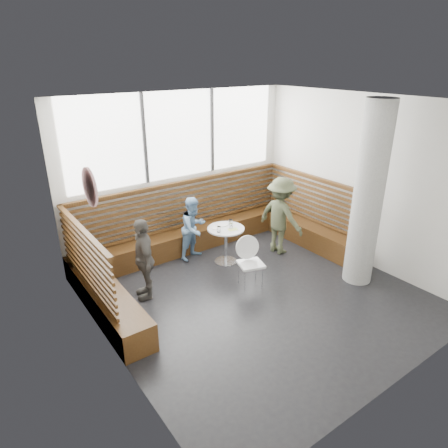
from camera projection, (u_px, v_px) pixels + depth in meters
room at (261, 208)px, 6.18m from camera, size 5.00×5.00×3.20m
booth at (201, 239)px, 7.97m from camera, size 5.00×2.50×1.44m
concrete_column at (368, 196)px, 6.73m from camera, size 0.50×0.50×3.20m
wall_art at (90, 187)px, 4.89m from camera, size 0.03×0.50×0.50m
cafe_table at (226, 238)px, 7.74m from camera, size 0.71×0.71×0.74m
cafe_chair at (248, 258)px, 6.96m from camera, size 0.43×0.42×0.90m
adult_man at (281, 216)px, 8.07m from camera, size 0.74×1.11×1.60m
child_back at (194, 228)px, 7.90m from camera, size 0.74×0.65×1.28m
child_left at (144, 259)px, 6.57m from camera, size 0.55×0.89×1.41m
plate_near at (216, 228)px, 7.65m from camera, size 0.18×0.18×0.01m
plate_far at (223, 225)px, 7.80m from camera, size 0.21×0.21×0.01m
glass_left at (219, 229)px, 7.47m from camera, size 0.07×0.07×0.11m
glass_mid at (231, 226)px, 7.61m from camera, size 0.07×0.07×0.11m
glass_right at (231, 222)px, 7.78m from camera, size 0.07×0.07×0.11m
menu_card at (233, 229)px, 7.60m from camera, size 0.22×0.18×0.00m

